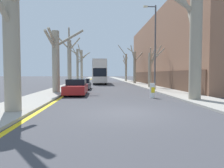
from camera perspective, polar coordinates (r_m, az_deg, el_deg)
The scene contains 19 objects.
ground_plane at distance 9.44m, azimuth 4.01°, elevation -8.23°, with size 300.00×300.00×0.00m, color #424247.
sidewalk_left at distance 59.37m, azimuth -7.91°, elevation 1.16°, with size 2.72×120.00×0.12m, color #A39E93.
sidewalk_right at distance 59.61m, azimuth 3.11°, elevation 1.19°, with size 2.72×120.00×0.12m, color #A39E93.
building_facade_right at distance 34.36m, azimuth 19.43°, elevation 8.72°, with size 10.08×33.66×10.84m.
kerb_line_stripe at distance 59.28m, azimuth -6.42°, elevation 1.11°, with size 0.24×120.00×0.01m, color yellow.
street_tree_left_0 at distance 10.32m, azimuth -26.52°, elevation 12.35°, with size 2.11×4.35×7.26m.
street_tree_left_1 at distance 19.53m, azimuth -15.59°, elevation 6.92°, with size 3.11×4.01×6.42m.
street_tree_left_2 at distance 27.72m, azimuth -12.12°, elevation 6.53°, with size 3.38×3.59×7.58m.
street_tree_left_3 at distance 37.46m, azimuth -9.78°, elevation 5.64°, with size 4.07×2.72×7.40m.
street_tree_left_4 at distance 46.88m, azimuth -8.75°, elevation 5.71°, with size 2.07×4.59×8.59m.
street_tree_right_0 at distance 14.69m, azimuth 22.35°, elevation 10.32°, with size 3.68×2.45×8.14m.
street_tree_right_1 at distance 26.13m, azimuth 11.04°, elevation 4.81°, with size 1.73×2.16×5.50m.
street_tree_right_2 at distance 37.79m, azimuth 6.49°, elevation 5.36°, with size 3.28×3.78×7.37m.
street_tree_right_3 at distance 49.21m, azimuth 3.95°, elevation 5.12°, with size 2.17×2.99×8.97m.
double_decker_bus at distance 37.54m, azimuth -3.53°, elevation 3.82°, with size 2.45×10.90×4.30m.
parked_car_0 at distance 17.75m, azimuth -10.15°, elevation -0.93°, with size 1.77×4.47×1.37m.
parked_car_1 at distance 23.94m, azimuth -8.45°, elevation -0.04°, with size 1.87×4.44×1.27m.
lamp_post at distance 22.30m, azimuth 12.03°, elevation 11.10°, with size 1.40×0.20×9.12m.
traffic_bollard at distance 15.46m, azimuth 11.45°, elevation -1.84°, with size 0.38×0.39×1.12m.
Camera 1 is at (-1.23, -9.18, 1.82)m, focal length 32.00 mm.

